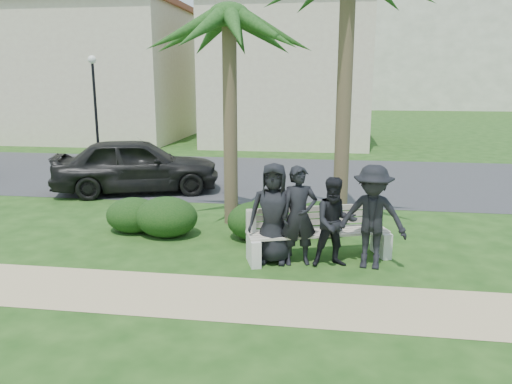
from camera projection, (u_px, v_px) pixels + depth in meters
ground at (262, 258)px, 9.44m from camera, size 160.00×160.00×0.00m
footpath at (246, 299)px, 7.71m from camera, size 30.00×1.60×0.01m
asphalt_street at (293, 177)px, 17.16m from camera, size 160.00×8.00×0.01m
stucco_bldg_left at (92, 72)px, 27.70m from camera, size 10.40×8.40×7.30m
stucco_bldg_right at (289, 72)px, 26.12m from camera, size 8.40×8.40×7.30m
street_lamp at (94, 87)px, 21.64m from camera, size 0.36×0.36×4.29m
park_bench at (319, 237)px, 9.36m from camera, size 2.86×1.45×0.94m
man_a at (274, 213)px, 9.07m from camera, size 0.91×0.60×1.86m
man_b at (299, 216)px, 8.97m from camera, size 0.76×0.60×1.82m
man_c at (335, 222)px, 8.89m from camera, size 0.92×0.79×1.64m
man_d at (372, 217)px, 8.79m from camera, size 1.30×0.87×1.87m
hedge_a at (133, 214)px, 11.03m from camera, size 1.21×1.00×0.79m
hedge_b at (166, 216)px, 10.72m from camera, size 1.35×1.11×0.88m
hedge_c at (257, 220)px, 10.50m from camera, size 1.27×1.05×0.83m
hedge_d at (276, 215)px, 10.73m from camera, size 1.41×1.16×0.92m
hedge_e at (321, 217)px, 10.83m from camera, size 1.16×0.96×0.75m
palm_left at (229, 18)px, 10.76m from camera, size 3.00×3.00×5.56m
car_a at (137, 165)px, 14.75m from camera, size 5.15×3.34×1.63m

